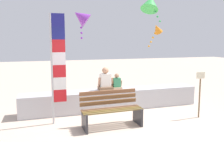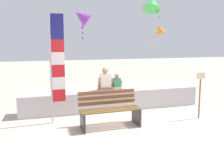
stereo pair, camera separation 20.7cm
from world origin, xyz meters
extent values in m
plane|color=#C7B19C|center=(0.00, 0.00, 0.00)|extent=(40.00, 40.00, 0.00)
cube|color=#B5B4B9|center=(0.00, 1.39, 0.31)|extent=(5.61, 0.64, 0.62)
cube|color=brown|center=(-0.47, -0.26, 0.45)|extent=(1.53, 0.12, 0.03)
cube|color=brown|center=(-0.47, -0.15, 0.45)|extent=(1.53, 0.12, 0.03)
cube|color=brown|center=(-0.47, -0.04, 0.45)|extent=(1.53, 0.12, 0.03)
cube|color=brown|center=(-0.48, 0.08, 0.45)|extent=(1.53, 0.12, 0.03)
cube|color=brown|center=(-0.48, 0.18, 0.57)|extent=(1.53, 0.10, 0.10)
cube|color=brown|center=(-0.48, 0.21, 0.70)|extent=(1.53, 0.10, 0.10)
cube|color=brown|center=(-0.48, 0.23, 0.83)|extent=(1.53, 0.10, 0.10)
cube|color=#2D2D33|center=(-1.18, -0.12, 0.23)|extent=(0.07, 0.53, 0.45)
cube|color=#2D2D33|center=(0.23, -0.07, 0.23)|extent=(0.07, 0.53, 0.45)
cube|color=brown|center=(-0.24, 1.40, 0.68)|extent=(0.43, 0.35, 0.12)
cube|color=white|center=(-0.24, 1.40, 0.94)|extent=(0.33, 0.21, 0.41)
cylinder|color=tan|center=(-0.44, 1.38, 0.89)|extent=(0.07, 0.16, 0.30)
cylinder|color=tan|center=(-0.03, 1.38, 0.89)|extent=(0.07, 0.16, 0.30)
sphere|color=tan|center=(-0.24, 1.40, 1.24)|extent=(0.20, 0.20, 0.20)
cube|color=tan|center=(0.14, 1.40, 0.66)|extent=(0.30, 0.25, 0.08)
cube|color=#378B5D|center=(0.14, 1.40, 0.84)|extent=(0.23, 0.15, 0.29)
cylinder|color=#997155|center=(-0.01, 1.39, 0.81)|extent=(0.05, 0.12, 0.21)
cylinder|color=#997155|center=(0.28, 1.39, 0.81)|extent=(0.05, 0.12, 0.21)
sphere|color=#997155|center=(0.14, 1.40, 1.06)|extent=(0.14, 0.14, 0.14)
cylinder|color=#B7B7BC|center=(-1.87, 0.58, 1.42)|extent=(0.05, 0.05, 2.84)
cube|color=red|center=(-1.68, 0.58, 0.73)|extent=(0.33, 0.02, 0.32)
cube|color=white|center=(-1.68, 0.58, 1.06)|extent=(0.33, 0.02, 0.32)
cube|color=red|center=(-1.68, 0.58, 1.38)|extent=(0.33, 0.02, 0.32)
cube|color=white|center=(-1.68, 0.58, 1.70)|extent=(0.33, 0.02, 0.32)
cube|color=red|center=(-1.68, 0.58, 2.03)|extent=(0.33, 0.02, 0.32)
cube|color=navy|center=(-1.68, 0.58, 2.35)|extent=(0.33, 0.02, 0.32)
cube|color=navy|center=(-1.68, 0.58, 2.67)|extent=(0.33, 0.02, 0.32)
cone|color=orange|center=(2.46, 3.18, 2.65)|extent=(0.59, 0.52, 0.50)
sphere|color=orange|center=(2.42, 3.27, 2.47)|extent=(0.08, 0.08, 0.08)
sphere|color=orange|center=(2.37, 3.35, 2.29)|extent=(0.08, 0.08, 0.08)
sphere|color=orange|center=(2.32, 3.44, 2.11)|extent=(0.08, 0.08, 0.08)
sphere|color=orange|center=(2.28, 3.53, 1.93)|extent=(0.08, 0.08, 0.08)
cone|color=green|center=(2.07, 3.04, 3.63)|extent=(1.12, 1.13, 0.84)
sphere|color=#3CAD5C|center=(2.14, 2.97, 3.45)|extent=(0.08, 0.08, 0.08)
sphere|color=#3CAD5C|center=(2.21, 2.90, 3.27)|extent=(0.08, 0.08, 0.08)
sphere|color=#3CAD5C|center=(2.28, 2.84, 3.09)|extent=(0.08, 0.08, 0.08)
sphere|color=#3CAD5C|center=(2.35, 2.77, 2.91)|extent=(0.08, 0.08, 0.08)
cone|color=purple|center=(-0.78, 2.58, 2.97)|extent=(0.80, 0.67, 0.71)
sphere|color=purple|center=(-0.76, 2.67, 2.79)|extent=(0.08, 0.08, 0.08)
sphere|color=purple|center=(-0.74, 2.77, 2.61)|extent=(0.08, 0.08, 0.08)
sphere|color=purple|center=(-0.72, 2.87, 2.43)|extent=(0.08, 0.08, 0.08)
sphere|color=purple|center=(-0.69, 2.97, 2.25)|extent=(0.08, 0.08, 0.08)
cylinder|color=brown|center=(2.09, -0.11, 0.55)|extent=(0.04, 0.04, 1.11)
cube|color=beige|center=(2.09, -0.11, 1.21)|extent=(0.24, 0.06, 0.18)
camera|label=1|loc=(-2.09, -5.37, 2.16)|focal=36.68mm
camera|label=2|loc=(-1.90, -5.43, 2.16)|focal=36.68mm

